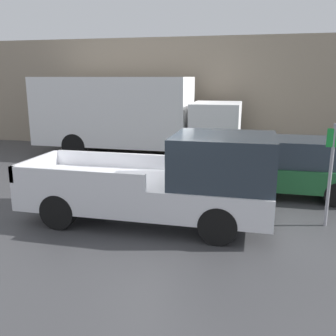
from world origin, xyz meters
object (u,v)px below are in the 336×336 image
(delivery_truck, at_px, (129,114))
(parking_sign, at_px, (331,170))
(pickup_truck, at_px, (170,182))
(car, at_px, (284,166))

(delivery_truck, distance_m, parking_sign, 9.39)
(delivery_truck, height_order, parking_sign, delivery_truck)
(pickup_truck, height_order, delivery_truck, delivery_truck)
(car, bearing_deg, pickup_truck, -132.67)
(parking_sign, bearing_deg, delivery_truck, 136.55)
(delivery_truck, xyz_separation_m, parking_sign, (6.81, -6.45, -0.47))
(car, distance_m, delivery_truck, 7.40)
(delivery_truck, bearing_deg, pickup_truck, -64.47)
(delivery_truck, bearing_deg, parking_sign, -43.45)
(car, xyz_separation_m, delivery_truck, (-6.02, 4.18, 0.97))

